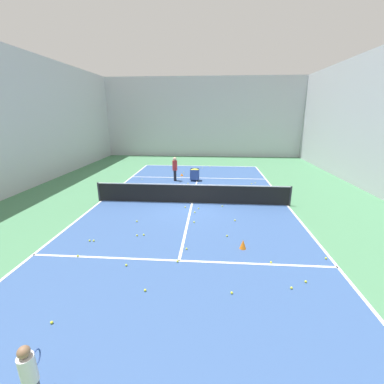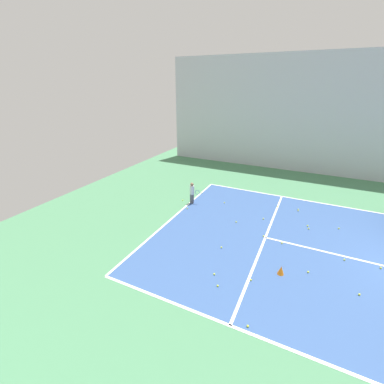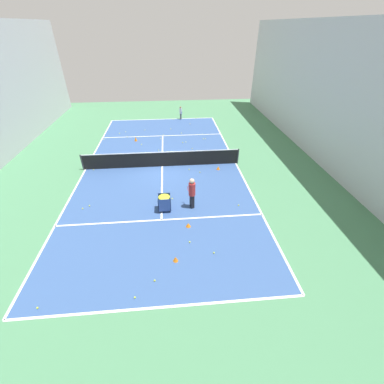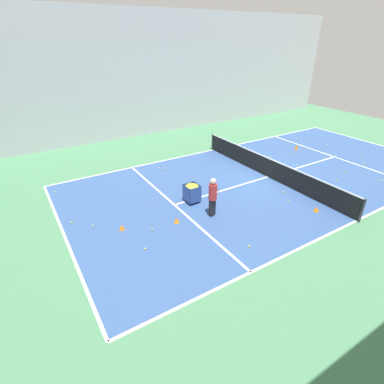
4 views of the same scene
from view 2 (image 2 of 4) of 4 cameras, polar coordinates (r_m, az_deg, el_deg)
line_baseline_near at (r=13.69m, az=-3.84°, el=-5.32°), size 10.28×0.10×0.00m
line_service_near at (r=12.34m, az=15.99°, el=-9.69°), size 10.28×0.10×0.00m
player_near_baseline at (r=14.79m, az=0.04°, el=0.10°), size 0.29×0.59×1.28m
training_cone_0 at (r=10.35m, az=19.16°, el=-16.09°), size 0.24×0.24×0.35m
tennis_ball_0 at (r=9.48m, az=5.73°, el=-20.02°), size 0.07×0.07×0.07m
tennis_ball_1 at (r=13.92m, az=24.31°, el=-6.86°), size 0.07×0.07×0.07m
tennis_ball_2 at (r=15.18m, az=7.20°, el=-2.35°), size 0.07×0.07×0.07m
tennis_ball_3 at (r=16.41m, az=2.20°, el=-0.17°), size 0.07×0.07×0.07m
tennis_ball_6 at (r=15.37m, az=-2.09°, el=-1.83°), size 0.07×0.07×0.07m
tennis_ball_8 at (r=10.71m, az=33.18°, el=-18.52°), size 0.07×0.07×0.07m
tennis_ball_9 at (r=13.23m, az=9.79°, el=-6.56°), size 0.07×0.07×0.07m
tennis_ball_11 at (r=15.41m, az=18.46°, el=-3.02°), size 0.07×0.07×0.07m
tennis_ball_14 at (r=15.44m, az=22.55°, el=-3.59°), size 0.07×0.07×0.07m
tennis_ball_15 at (r=9.88m, az=12.94°, el=-18.49°), size 0.07×0.07×0.07m
tennis_ball_17 at (r=13.69m, az=24.51°, el=-7.40°), size 0.07×0.07×0.07m
tennis_ball_18 at (r=10.86m, az=24.41°, el=-15.86°), size 0.07×0.07×0.07m
tennis_ball_20 at (r=9.91m, az=4.98°, el=-17.71°), size 0.07×0.07×0.07m
tennis_ball_21 at (r=14.37m, az=29.85°, el=-7.02°), size 0.07×0.07×0.07m
tennis_ball_22 at (r=12.15m, az=30.77°, el=-12.79°), size 0.07×0.07×0.07m
tennis_ball_23 at (r=11.26m, az=6.55°, el=-12.12°), size 0.07×0.07×0.07m
tennis_ball_26 at (r=8.50m, az=12.30°, el=-27.09°), size 0.07×0.07×0.07m
tennis_ball_27 at (r=12.42m, az=36.40°, el=-13.41°), size 0.07×0.07×0.07m
tennis_ball_30 at (r=12.37m, az=15.64°, el=-9.39°), size 0.07×0.07×0.07m
tennis_ball_31 at (r=12.12m, az=19.36°, el=-10.66°), size 0.07×0.07×0.07m
tennis_ball_33 at (r=14.39m, az=-1.06°, el=-3.64°), size 0.07×0.07×0.07m
tennis_ball_34 at (r=13.81m, az=15.56°, el=-5.77°), size 0.07×0.07×0.07m
tennis_ball_37 at (r=15.30m, az=22.52°, el=-3.84°), size 0.07×0.07×0.07m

